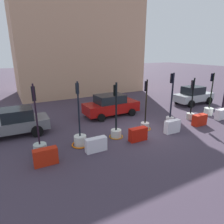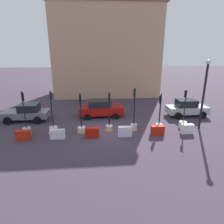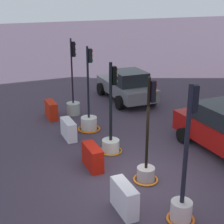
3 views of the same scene
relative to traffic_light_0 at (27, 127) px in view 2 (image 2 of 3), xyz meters
The scene contains 19 objects.
ground_plane 6.79m from the traffic_light_0, ahead, with size 120.00×120.00×0.00m, color #3E3342.
traffic_light_0 is the anchor object (origin of this frame).
traffic_light_1 2.18m from the traffic_light_0, ahead, with size 0.99×0.99×3.64m.
traffic_light_2 4.52m from the traffic_light_0, ahead, with size 0.87×0.87×3.42m.
traffic_light_3 6.90m from the traffic_light_0, ahead, with size 0.81×0.81×3.40m.
traffic_light_4 9.03m from the traffic_light_0, ahead, with size 0.76×0.76×3.74m.
traffic_light_5 11.34m from the traffic_light_0, ahead, with size 0.58×0.58×3.23m.
traffic_light_6 13.55m from the traffic_light_0, ahead, with size 0.70×0.70×3.48m.
construction_barrier_0 1.15m from the traffic_light_0, 86.53° to the right, with size 1.11×0.41×0.82m.
construction_barrier_1 2.89m from the traffic_light_0, 21.74° to the right, with size 1.15×0.39×0.77m.
construction_barrier_2 5.52m from the traffic_light_0, 11.01° to the right, with size 1.13×0.43×0.80m.
construction_barrier_3 8.16m from the traffic_light_0, ahead, with size 1.10×0.39×0.85m.
construction_barrier_4 10.86m from the traffic_light_0, ahead, with size 1.07×0.48×0.80m.
construction_barrier_5 13.43m from the traffic_light_0, ahead, with size 1.01×0.44×0.80m.
car_red_compact 7.45m from the traffic_light_0, 32.42° to the left, with size 4.55×2.27×1.76m.
car_grey_saloon 3.55m from the traffic_light_0, 106.74° to the left, with size 4.50×2.30×1.71m.
car_silver_hatchback 15.68m from the traffic_light_0, 12.29° to the left, with size 4.18×2.06×1.77m.
building_main_facade 17.80m from the traffic_light_0, 63.06° to the left, with size 15.53×7.66×13.16m.
street_lamp_post 15.20m from the traffic_light_0, ahead, with size 0.36×0.36×5.99m.
Camera 2 is at (-1.07, -15.63, 6.93)m, focal length 31.75 mm.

